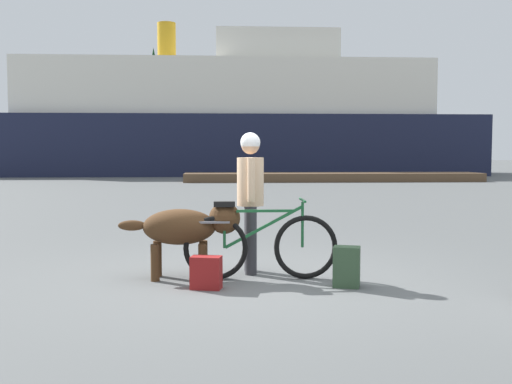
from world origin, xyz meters
name	(u,v)px	position (x,y,z in m)	size (l,w,h in m)	color
ground_plane	(252,280)	(0.00, 0.00, 0.00)	(160.00, 160.00, 0.00)	#595B5B
bicycle	(260,245)	(0.09, 0.04, 0.40)	(1.77, 0.44, 0.92)	black
person_cyclist	(250,189)	(0.00, 0.43, 1.01)	(0.32, 0.53, 1.69)	#333338
dog	(188,227)	(-0.74, 0.16, 0.59)	(1.40, 0.48, 0.88)	#472D19
backpack	(347,267)	(1.00, -0.39, 0.22)	(0.28, 0.20, 0.44)	#334C33
handbag_pannier	(206,273)	(-0.51, -0.40, 0.18)	(0.32, 0.18, 0.35)	maroon
dock_pier	(333,177)	(4.97, 21.66, 0.20)	(13.98, 2.13, 0.40)	brown
ferry_boat	(228,121)	(0.16, 30.41, 3.22)	(29.73, 7.69, 9.07)	#191E38
pine_tree_far_left	(154,91)	(-6.22, 48.25, 6.76)	(2.85, 2.85, 10.55)	#4C331E
pine_tree_center	(231,93)	(0.69, 49.95, 6.74)	(3.25, 3.25, 10.16)	#4C331E
pine_tree_far_right	(315,93)	(8.34, 48.55, 6.66)	(3.22, 3.22, 10.36)	#4C331E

